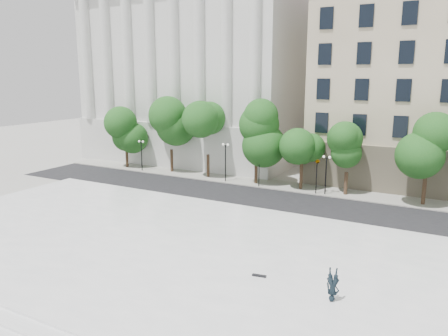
{
  "coord_description": "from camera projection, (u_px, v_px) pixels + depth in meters",
  "views": [
    {
      "loc": [
        17.28,
        -20.62,
        12.15
      ],
      "look_at": [
        0.61,
        10.0,
        4.71
      ],
      "focal_mm": 35.0,
      "sensor_mm": 36.0,
      "label": 1
    }
  ],
  "objects": [
    {
      "name": "ground",
      "position": [
        142.0,
        266.0,
        28.33
      ],
      "size": [
        160.0,
        160.0,
        0.0
      ],
      "primitive_type": "plane",
      "color": "#B0AEA6",
      "rests_on": "ground"
    },
    {
      "name": "plaza",
      "position": [
        169.0,
        247.0,
        30.86
      ],
      "size": [
        44.0,
        22.0,
        0.45
      ],
      "primitive_type": "cube",
      "color": "white",
      "rests_on": "ground"
    },
    {
      "name": "street",
      "position": [
        257.0,
        199.0,
        43.79
      ],
      "size": [
        60.0,
        8.0,
        0.02
      ],
      "primitive_type": "cube",
      "color": "black",
      "rests_on": "ground"
    },
    {
      "name": "far_sidewalk",
      "position": [
        279.0,
        185.0,
        48.93
      ],
      "size": [
        60.0,
        4.0,
        0.12
      ],
      "primitive_type": "cube",
      "color": "#9C9990",
      "rests_on": "ground"
    },
    {
      "name": "building_west",
      "position": [
        212.0,
        70.0,
        66.73
      ],
      "size": [
        31.5,
        27.65,
        25.6
      ],
      "color": "silver",
      "rests_on": "ground"
    },
    {
      "name": "traffic_light_west",
      "position": [
        259.0,
        154.0,
        47.5
      ],
      "size": [
        0.71,
        1.81,
        4.21
      ],
      "color": "black",
      "rests_on": "ground"
    },
    {
      "name": "traffic_light_east",
      "position": [
        317.0,
        159.0,
        44.47
      ],
      "size": [
        1.03,
        1.95,
        4.27
      ],
      "color": "black",
      "rests_on": "ground"
    },
    {
      "name": "person_lying",
      "position": [
        332.0,
        297.0,
        23.02
      ],
      "size": [
        0.94,
        1.94,
        0.51
      ],
      "primitive_type": "imported",
      "rotation": [
        -1.54,
        0.0,
        0.15
      ],
      "color": "black",
      "rests_on": "plaza"
    },
    {
      "name": "skateboard",
      "position": [
        259.0,
        276.0,
        25.88
      ],
      "size": [
        0.88,
        0.34,
        0.09
      ],
      "primitive_type": "cube",
      "rotation": [
        0.0,
        0.0,
        0.15
      ],
      "color": "black",
      "rests_on": "plaza"
    },
    {
      "name": "plaza_steps",
      "position": [
        22.0,
        334.0,
        20.65
      ],
      "size": [
        44.0,
        3.0,
        0.3
      ],
      "color": "white",
      "rests_on": "ground"
    },
    {
      "name": "street_trees",
      "position": [
        270.0,
        138.0,
        48.0
      ],
      "size": [
        46.46,
        4.89,
        8.01
      ],
      "color": "#382619",
      "rests_on": "ground"
    },
    {
      "name": "lamp_posts",
      "position": [
        276.0,
        162.0,
        47.05
      ],
      "size": [
        38.28,
        0.28,
        4.55
      ],
      "color": "black",
      "rests_on": "ground"
    }
  ]
}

